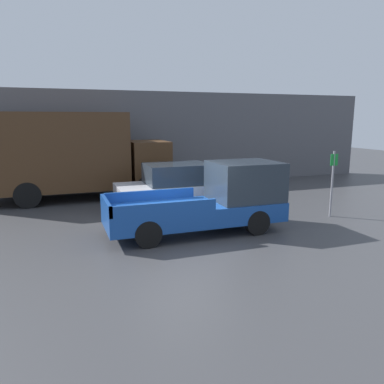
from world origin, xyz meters
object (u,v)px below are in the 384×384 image
car (175,188)px  delivery_truck (71,154)px  parking_sign (332,180)px  pickup_truck (214,200)px

car → delivery_truck: size_ratio=0.56×
delivery_truck → parking_sign: delivery_truck is taller
pickup_truck → parking_sign: size_ratio=2.31×
parking_sign → car: bearing=151.1°
delivery_truck → parking_sign: (8.38, -6.06, -0.64)m
pickup_truck → delivery_truck: delivery_truck is taller
pickup_truck → delivery_truck: size_ratio=0.71×
delivery_truck → parking_sign: 10.36m
delivery_truck → parking_sign: size_ratio=3.26×
pickup_truck → car: pickup_truck is taller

